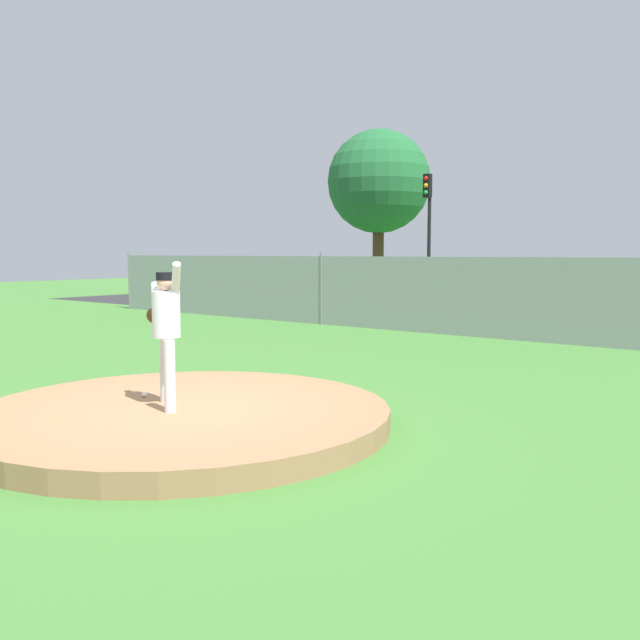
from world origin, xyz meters
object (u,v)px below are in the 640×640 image
(parked_car_burgundy, at_px, (463,292))
(traffic_light_near, at_px, (428,216))
(pitcher_youth, at_px, (166,324))
(traffic_cone_orange, at_px, (282,300))
(baseball, at_px, (145,394))

(parked_car_burgundy, xyz_separation_m, traffic_light_near, (-3.82, 4.50, 2.64))
(traffic_light_near, bearing_deg, pitcher_youth, -68.72)
(pitcher_youth, relative_size, traffic_cone_orange, 3.06)
(baseball, height_order, traffic_cone_orange, traffic_cone_orange)
(pitcher_youth, bearing_deg, traffic_light_near, 111.28)
(parked_car_burgundy, xyz_separation_m, traffic_cone_orange, (-7.23, -0.27, -0.54))
(pitcher_youth, bearing_deg, parked_car_burgundy, 103.82)
(pitcher_youth, height_order, traffic_cone_orange, pitcher_youth)
(baseball, xyz_separation_m, traffic_light_near, (-6.73, 18.75, 3.16))
(pitcher_youth, relative_size, parked_car_burgundy, 0.39)
(pitcher_youth, distance_m, parked_car_burgundy, 14.84)
(traffic_cone_orange, distance_m, traffic_light_near, 6.67)
(baseball, xyz_separation_m, parked_car_burgundy, (-2.91, 14.25, 0.52))
(baseball, distance_m, parked_car_burgundy, 14.55)
(pitcher_youth, relative_size, baseball, 22.74)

